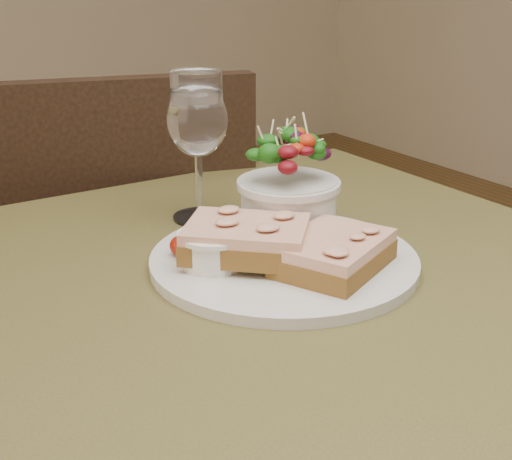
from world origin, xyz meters
TOP-DOWN VIEW (x-y plane):
  - cafe_table at (0.00, 0.00)m, footprint 0.80×0.80m
  - chair_far at (0.07, 0.61)m, footprint 0.52×0.52m
  - dinner_plate at (0.03, 0.03)m, footprint 0.29×0.29m
  - sandwich_front at (0.06, -0.03)m, footprint 0.15×0.13m
  - sandwich_back at (-0.01, 0.04)m, footprint 0.16×0.16m
  - ramekin at (-0.04, 0.05)m, footprint 0.07×0.07m
  - salad_bowl at (0.08, 0.09)m, footprint 0.11×0.11m
  - garnish at (-0.05, 0.10)m, footprint 0.05×0.04m
  - wine_glass at (0.03, 0.21)m, footprint 0.08×0.08m

SIDE VIEW (x-z plane):
  - chair_far at x=0.07m, z-range -0.16..0.74m
  - cafe_table at x=0.00m, z-range 0.27..1.02m
  - dinner_plate at x=0.03m, z-range 0.75..0.76m
  - garnish at x=-0.05m, z-range 0.76..0.78m
  - sandwich_front at x=0.06m, z-range 0.76..0.80m
  - ramekin at x=-0.04m, z-range 0.76..0.80m
  - sandwich_back at x=-0.01m, z-range 0.77..0.80m
  - salad_bowl at x=0.08m, z-range 0.76..0.88m
  - wine_glass at x=0.03m, z-range 0.79..0.96m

